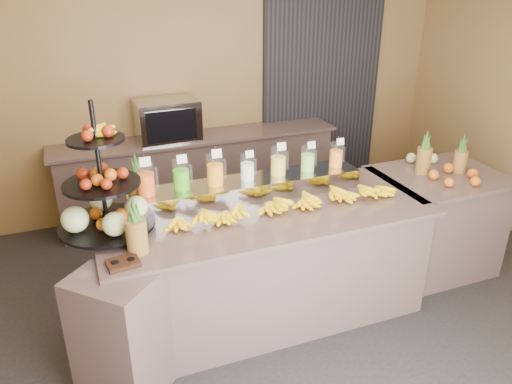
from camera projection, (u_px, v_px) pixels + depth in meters
ground at (280, 335)px, 3.85m from camera, size 6.00×6.00×0.00m
room_envelope at (266, 70)px, 3.81m from camera, size 6.04×5.02×2.82m
buffet_counter at (254, 269)px, 3.84m from camera, size 2.75×1.25×0.93m
right_counter at (433, 221)px, 4.56m from camera, size 1.08×0.88×0.93m
back_ledge at (200, 175)px, 5.57m from camera, size 3.10×0.55×0.93m
pitcher_tray at (248, 188)px, 3.92m from camera, size 1.85×0.30×0.15m
juice_pitcher_orange_a at (146, 181)px, 3.58m from camera, size 0.13×0.14×0.32m
juice_pitcher_green at (181, 177)px, 3.67m from camera, size 0.13×0.13×0.30m
juice_pitcher_orange_b at (215, 172)px, 3.76m from camera, size 0.13×0.13×0.31m
juice_pitcher_milk at (247, 169)px, 3.85m from camera, size 0.11×0.11×0.27m
juice_pitcher_lemon at (278, 163)px, 3.93m from camera, size 0.12×0.13×0.30m
juice_pitcher_lime at (308, 160)px, 4.02m from camera, size 0.11×0.12×0.27m
juice_pitcher_orange_c at (336, 156)px, 4.10m from camera, size 0.11×0.12×0.27m
banana_heap at (287, 200)px, 3.73m from camera, size 1.83×0.17×0.15m
fruit_stand at (111, 200)px, 3.36m from camera, size 0.77×0.77×0.92m
condiment_caddy at (123, 263)px, 3.04m from camera, size 0.21×0.17×0.03m
pineapple_left_a at (136, 232)px, 3.13m from camera, size 0.14×0.14×0.39m
pineapple_left_b at (138, 187)px, 3.70m from camera, size 0.15×0.15×0.44m
right_fruit_pile at (447, 169)px, 4.30m from camera, size 0.44×0.42×0.23m
oven_warmer at (167, 120)px, 5.19m from camera, size 0.65×0.46×0.42m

